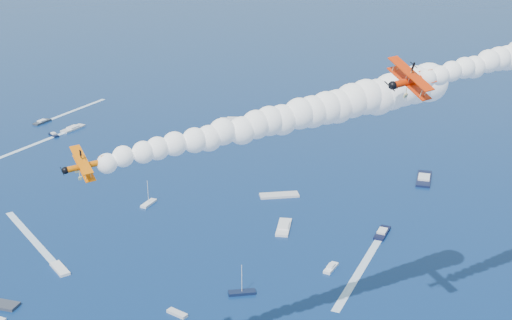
# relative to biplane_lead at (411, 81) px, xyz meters

# --- Properties ---
(biplane_lead) EXTENTS (13.05, 13.45, 9.20)m
(biplane_lead) POSITION_rel_biplane_lead_xyz_m (0.00, 0.00, 0.00)
(biplane_lead) COLOR red
(biplane_trail) EXTENTS (9.81, 10.28, 6.46)m
(biplane_trail) POSITION_rel_biplane_lead_xyz_m (-43.70, -22.30, -8.79)
(biplane_trail) COLOR #E96504
(smoke_trail_trail) EXTENTS (66.89, 65.55, 11.73)m
(smoke_trail_trail) POSITION_rel_biplane_lead_xyz_m (-19.07, -2.51, -6.37)
(smoke_trail_trail) COLOR white
(spectator_boats) EXTENTS (250.01, 176.44, 0.70)m
(spectator_boats) POSITION_rel_biplane_lead_xyz_m (-39.87, 71.73, -59.34)
(spectator_boats) COLOR white
(spectator_boats) RESTS_ON ground
(boat_wakes) EXTENTS (144.22, 160.89, 0.04)m
(boat_wakes) POSITION_rel_biplane_lead_xyz_m (-95.37, 94.50, -59.66)
(boat_wakes) COLOR white
(boat_wakes) RESTS_ON ground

